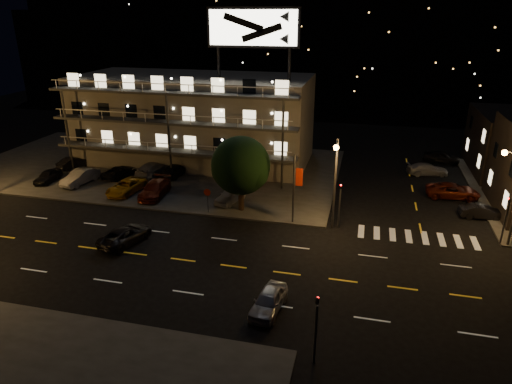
% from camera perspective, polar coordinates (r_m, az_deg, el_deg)
% --- Properties ---
extents(ground, '(140.00, 140.00, 0.00)m').
position_cam_1_polar(ground, '(34.75, -6.02, -8.84)').
color(ground, black).
rests_on(ground, ground).
extents(curb_nw, '(44.00, 24.00, 0.15)m').
position_cam_1_polar(curb_nw, '(56.76, -12.67, 3.11)').
color(curb_nw, '#31312F').
rests_on(curb_nw, ground).
extents(motel, '(28.00, 13.80, 18.10)m').
position_cam_1_polar(motel, '(57.19, -7.69, 9.06)').
color(motel, gray).
rests_on(motel, ground).
extents(hill_backdrop, '(120.00, 25.00, 24.00)m').
position_cam_1_polar(hill_backdrop, '(98.46, 4.31, 18.00)').
color(hill_backdrop, black).
rests_on(hill_backdrop, ground).
extents(streetlight_nc, '(0.44, 1.92, 8.00)m').
position_cam_1_polar(streetlight_nc, '(38.20, 9.87, 2.04)').
color(streetlight_nc, '#2D2D30').
rests_on(streetlight_nc, ground).
extents(signal_nw, '(0.20, 0.27, 4.60)m').
position_cam_1_polar(signal_nw, '(39.55, 10.44, -1.03)').
color(signal_nw, '#2D2D30').
rests_on(signal_nw, ground).
extents(signal_sw, '(0.20, 0.27, 4.60)m').
position_cam_1_polar(signal_sw, '(24.68, 7.53, -15.90)').
color(signal_sw, '#2D2D30').
rests_on(signal_sw, ground).
extents(signal_ne, '(0.27, 0.20, 4.60)m').
position_cam_1_polar(signal_ne, '(41.12, 28.79, -2.57)').
color(signal_ne, '#2D2D30').
rests_on(signal_ne, ground).
extents(banner_north, '(0.83, 0.16, 6.40)m').
position_cam_1_polar(banner_north, '(39.49, 4.85, 0.58)').
color(banner_north, '#2D2D30').
rests_on(banner_north, ground).
extents(stop_sign, '(0.91, 0.11, 2.61)m').
position_cam_1_polar(stop_sign, '(42.17, -6.09, -0.58)').
color(stop_sign, '#2D2D30').
rests_on(stop_sign, ground).
extents(tree, '(5.62, 5.42, 7.08)m').
position_cam_1_polar(tree, '(41.64, -1.99, 3.12)').
color(tree, black).
rests_on(tree, curb_nw).
extents(lot_car_0, '(1.75, 3.85, 1.28)m').
position_cam_1_polar(lot_car_0, '(54.99, -24.59, 1.83)').
color(lot_car_0, black).
rests_on(lot_car_0, curb_nw).
extents(lot_car_1, '(2.44, 4.89, 1.54)m').
position_cam_1_polar(lot_car_1, '(52.93, -21.11, 1.78)').
color(lot_car_1, '#96969B').
rests_on(lot_car_1, curb_nw).
extents(lot_car_2, '(2.91, 5.14, 1.35)m').
position_cam_1_polar(lot_car_2, '(48.69, -15.92, 0.64)').
color(lot_car_2, '#C68A12').
rests_on(lot_car_2, curb_nw).
extents(lot_car_3, '(2.47, 5.30, 1.50)m').
position_cam_1_polar(lot_car_3, '(47.14, -12.53, 0.37)').
color(lot_car_3, '#59190C').
rests_on(lot_car_3, curb_nw).
extents(lot_car_4, '(2.71, 4.39, 1.40)m').
position_cam_1_polar(lot_car_4, '(44.71, -3.18, -0.37)').
color(lot_car_4, '#96969B').
rests_on(lot_car_4, curb_nw).
extents(lot_car_5, '(2.74, 4.30, 1.34)m').
position_cam_1_polar(lot_car_5, '(58.71, -21.78, 3.45)').
color(lot_car_5, black).
rests_on(lot_car_5, curb_nw).
extents(lot_car_6, '(2.92, 4.72, 1.22)m').
position_cam_1_polar(lot_car_6, '(53.76, -16.70, 2.45)').
color(lot_car_6, black).
rests_on(lot_car_6, curb_nw).
extents(lot_car_7, '(2.97, 5.54, 1.53)m').
position_cam_1_polar(lot_car_7, '(53.33, -12.68, 2.87)').
color(lot_car_7, '#96969B').
rests_on(lot_car_7, curb_nw).
extents(lot_car_8, '(2.43, 4.54, 1.47)m').
position_cam_1_polar(lot_car_8, '(52.51, -10.04, 2.74)').
color(lot_car_8, black).
rests_on(lot_car_8, curb_nw).
extents(lot_car_9, '(2.59, 4.60, 1.43)m').
position_cam_1_polar(lot_car_9, '(48.79, -0.37, 1.60)').
color(lot_car_9, '#59190C').
rests_on(lot_car_9, curb_nw).
extents(side_car_0, '(3.91, 1.54, 1.27)m').
position_cam_1_polar(side_car_0, '(46.25, 26.42, -2.23)').
color(side_car_0, black).
rests_on(side_car_0, ground).
extents(side_car_1, '(5.30, 2.62, 1.44)m').
position_cam_1_polar(side_car_1, '(50.15, 23.38, 0.14)').
color(side_car_1, '#59190C').
rests_on(side_car_1, ground).
extents(side_car_2, '(4.91, 2.82, 1.34)m').
position_cam_1_polar(side_car_2, '(56.20, 20.64, 2.68)').
color(side_car_2, '#96969B').
rests_on(side_car_2, ground).
extents(side_car_3, '(4.62, 2.59, 1.48)m').
position_cam_1_polar(side_car_3, '(61.52, 22.20, 4.10)').
color(side_car_3, black).
rests_on(side_car_3, ground).
extents(road_car_east, '(2.07, 4.16, 1.36)m').
position_cam_1_polar(road_car_east, '(29.35, 1.58, -13.43)').
color(road_car_east, '#96969B').
rests_on(road_car_east, ground).
extents(road_car_west, '(3.37, 5.27, 1.35)m').
position_cam_1_polar(road_car_west, '(38.63, -16.00, -5.19)').
color(road_car_west, black).
rests_on(road_car_west, ground).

